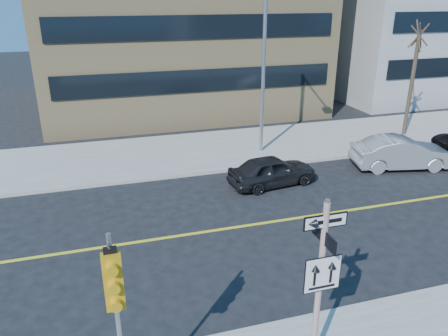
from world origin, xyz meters
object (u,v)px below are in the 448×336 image
object	(u,v)px
parked_car_a	(272,171)
parked_car_b	(402,153)
streetlight_a	(266,61)
street_tree_west	(419,38)
sign_pole	(320,279)
traffic_signal	(115,296)

from	to	relation	value
parked_car_a	parked_car_b	distance (m)	6.61
streetlight_a	street_tree_west	distance (m)	9.05
parked_car_b	street_tree_west	distance (m)	7.15
street_tree_west	sign_pole	bearing A→B (deg)	-133.26
sign_pole	streetlight_a	bearing A→B (deg)	73.23
parked_car_a	streetlight_a	bearing A→B (deg)	-22.65
streetlight_a	street_tree_west	size ratio (longest dim) A/B	1.26
parked_car_a	sign_pole	bearing A→B (deg)	155.03
parked_car_a	traffic_signal	bearing A→B (deg)	136.75
traffic_signal	streetlight_a	xyz separation A→B (m)	(8.00, 13.42, 1.73)
sign_pole	street_tree_west	world-z (taller)	street_tree_west
parked_car_b	sign_pole	bearing A→B (deg)	147.15
street_tree_west	traffic_signal	bearing A→B (deg)	-140.61
sign_pole	streetlight_a	world-z (taller)	streetlight_a
sign_pole	traffic_signal	xyz separation A→B (m)	(-4.00, -0.15, 0.59)
parked_car_a	parked_car_b	size ratio (longest dim) A/B	0.84
parked_car_b	traffic_signal	bearing A→B (deg)	137.78
sign_pole	street_tree_west	size ratio (longest dim) A/B	0.64
streetlight_a	parked_car_a	bearing A→B (deg)	-105.09
sign_pole	streetlight_a	xyz separation A→B (m)	(4.00, 13.27, 2.32)
parked_car_a	street_tree_west	bearing A→B (deg)	-74.78
streetlight_a	traffic_signal	bearing A→B (deg)	-120.80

